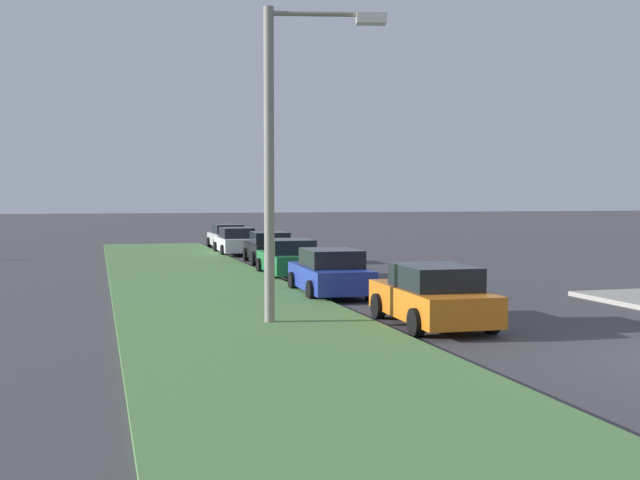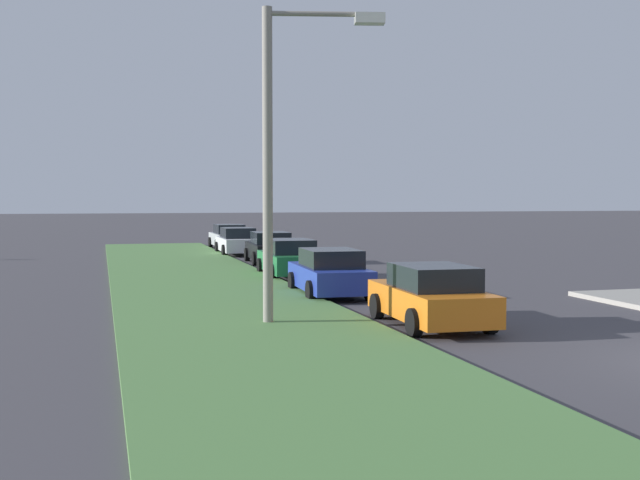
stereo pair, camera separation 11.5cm
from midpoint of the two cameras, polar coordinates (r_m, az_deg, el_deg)
grass_median at (r=21.76m, az=-6.78°, el=-4.85°), size 60.00×6.00×0.12m
parked_car_orange at (r=18.85m, az=8.27°, el=-4.08°), size 4.37×2.15×1.47m
parked_car_blue at (r=24.43m, az=0.85°, el=-2.42°), size 4.37×2.15×1.47m
parked_car_green at (r=30.30m, az=-2.13°, el=-1.35°), size 4.35×2.11×1.47m
parked_car_black at (r=36.81m, az=-3.58°, el=-0.57°), size 4.38×2.18×1.47m
parked_car_white at (r=42.27m, az=-5.96°, el=-0.11°), size 4.32×2.06×1.47m
parked_car_silver at (r=47.53m, az=-6.61°, el=0.23°), size 4.32×2.05×1.47m
streetlight at (r=18.50m, az=-2.57°, el=7.20°), size 0.91×2.84×7.50m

